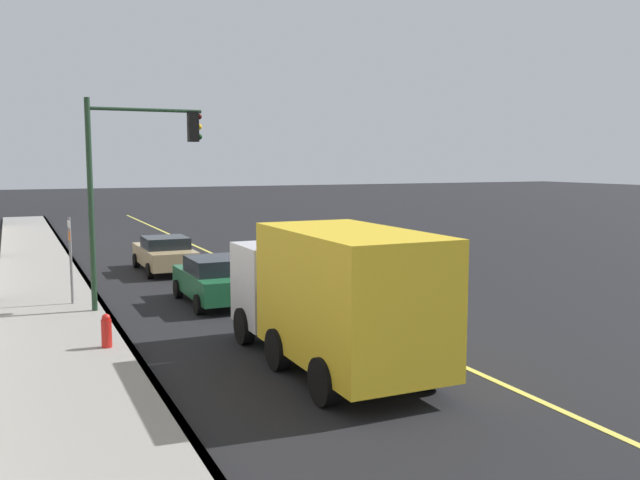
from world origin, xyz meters
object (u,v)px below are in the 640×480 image
object	(u,v)px
car_tan	(165,254)
car_green	(216,279)
traffic_light_mast	(132,170)
street_sign_post	(70,255)
truck_yellow	(332,293)
fire_hydrant	(107,334)

from	to	relation	value
car_tan	car_green	distance (m)	6.93
traffic_light_mast	street_sign_post	world-z (taller)	traffic_light_mast
traffic_light_mast	car_tan	bearing A→B (deg)	-18.20
car_green	truck_yellow	size ratio (longest dim) A/B	0.60
car_tan	truck_yellow	bearing A→B (deg)	-177.74
car_tan	traffic_light_mast	world-z (taller)	traffic_light_mast
car_tan	car_green	world-z (taller)	car_green
car_tan	fire_hydrant	xyz separation A→B (m)	(-11.29, 3.70, -0.27)
car_tan	truck_yellow	size ratio (longest dim) A/B	0.66
traffic_light_mast	car_green	bearing A→B (deg)	-86.48
truck_yellow	street_sign_post	size ratio (longest dim) A/B	2.43
car_green	traffic_light_mast	size ratio (longest dim) A/B	0.65
truck_yellow	traffic_light_mast	xyz separation A→B (m)	(7.40, 2.90, 2.56)
truck_yellow	traffic_light_mast	bearing A→B (deg)	21.41
car_green	traffic_light_mast	bearing A→B (deg)	93.52
truck_yellow	traffic_light_mast	world-z (taller)	traffic_light_mast
traffic_light_mast	street_sign_post	bearing A→B (deg)	52.32
truck_yellow	street_sign_post	distance (m)	9.83
fire_hydrant	truck_yellow	bearing A→B (deg)	-126.65
truck_yellow	fire_hydrant	size ratio (longest dim) A/B	7.16
car_tan	truck_yellow	distance (m)	14.51
traffic_light_mast	fire_hydrant	distance (m)	5.80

